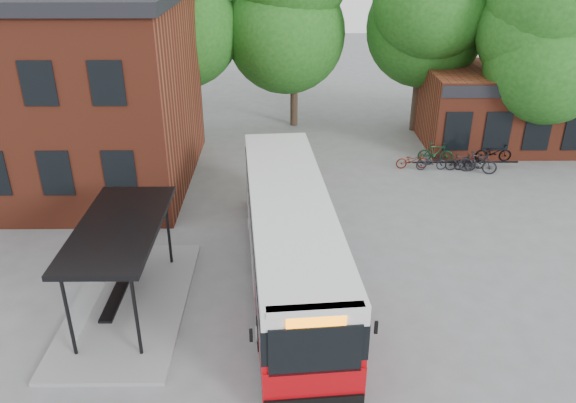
{
  "coord_description": "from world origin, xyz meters",
  "views": [
    {
      "loc": [
        0.32,
        -15.47,
        10.65
      ],
      "look_at": [
        0.5,
        2.29,
        2.0
      ],
      "focal_mm": 35.0,
      "sensor_mm": 36.0,
      "label": 1
    }
  ],
  "objects_px": {
    "bicycle_1": "(436,153)",
    "bicycle_3": "(461,162)",
    "bicycle_4": "(470,161)",
    "bus_shelter": "(124,266)",
    "bicycle_5": "(478,162)",
    "bicycle_2": "(432,162)",
    "bicycle_6": "(494,152)",
    "city_bus": "(290,238)",
    "bicycle_0": "(412,160)"
  },
  "relations": [
    {
      "from": "bus_shelter",
      "to": "city_bus",
      "type": "xyz_separation_m",
      "value": [
        5.03,
        1.54,
        0.09
      ]
    },
    {
      "from": "city_bus",
      "to": "bicycle_5",
      "type": "bearing_deg",
      "value": 39.3
    },
    {
      "from": "bus_shelter",
      "to": "bicycle_0",
      "type": "bearing_deg",
      "value": 44.8
    },
    {
      "from": "city_bus",
      "to": "bicycle_0",
      "type": "height_order",
      "value": "city_bus"
    },
    {
      "from": "city_bus",
      "to": "bicycle_6",
      "type": "height_order",
      "value": "city_bus"
    },
    {
      "from": "bus_shelter",
      "to": "city_bus",
      "type": "distance_m",
      "value": 5.27
    },
    {
      "from": "bicycle_5",
      "to": "bicycle_6",
      "type": "relative_size",
      "value": 0.97
    },
    {
      "from": "bus_shelter",
      "to": "bicycle_5",
      "type": "height_order",
      "value": "bus_shelter"
    },
    {
      "from": "bicycle_3",
      "to": "bicycle_6",
      "type": "height_order",
      "value": "bicycle_6"
    },
    {
      "from": "bicycle_2",
      "to": "city_bus",
      "type": "bearing_deg",
      "value": 140.82
    },
    {
      "from": "bicycle_0",
      "to": "bicycle_2",
      "type": "distance_m",
      "value": 0.93
    },
    {
      "from": "bicycle_5",
      "to": "bicycle_6",
      "type": "distance_m",
      "value": 1.97
    },
    {
      "from": "bus_shelter",
      "to": "bicycle_6",
      "type": "height_order",
      "value": "bus_shelter"
    },
    {
      "from": "bus_shelter",
      "to": "bicycle_0",
      "type": "xyz_separation_m",
      "value": [
        11.18,
        11.1,
        -1.03
      ]
    },
    {
      "from": "bicycle_0",
      "to": "bicycle_4",
      "type": "xyz_separation_m",
      "value": [
        2.8,
        -0.17,
        0.01
      ]
    },
    {
      "from": "bicycle_6",
      "to": "bicycle_3",
      "type": "bearing_deg",
      "value": 120.56
    },
    {
      "from": "bicycle_1",
      "to": "bicycle_6",
      "type": "bearing_deg",
      "value": -78.26
    },
    {
      "from": "bicycle_0",
      "to": "bicycle_3",
      "type": "height_order",
      "value": "bicycle_3"
    },
    {
      "from": "bicycle_3",
      "to": "bicycle_0",
      "type": "bearing_deg",
      "value": 87.12
    },
    {
      "from": "bus_shelter",
      "to": "bicycle_6",
      "type": "distance_m",
      "value": 19.62
    },
    {
      "from": "bicycle_3",
      "to": "bicycle_5",
      "type": "height_order",
      "value": "bicycle_5"
    },
    {
      "from": "city_bus",
      "to": "bicycle_3",
      "type": "height_order",
      "value": "city_bus"
    },
    {
      "from": "bus_shelter",
      "to": "bicycle_3",
      "type": "relative_size",
      "value": 4.7
    },
    {
      "from": "bicycle_5",
      "to": "bus_shelter",
      "type": "bearing_deg",
      "value": 146.3
    },
    {
      "from": "bicycle_4",
      "to": "bicycle_2",
      "type": "bearing_deg",
      "value": 83.91
    },
    {
      "from": "bicycle_0",
      "to": "bicycle_2",
      "type": "bearing_deg",
      "value": -107.13
    },
    {
      "from": "bus_shelter",
      "to": "bicycle_5",
      "type": "bearing_deg",
      "value": 36.42
    },
    {
      "from": "bicycle_2",
      "to": "bicycle_6",
      "type": "height_order",
      "value": "bicycle_6"
    },
    {
      "from": "city_bus",
      "to": "bicycle_5",
      "type": "distance_m",
      "value": 12.86
    },
    {
      "from": "bicycle_2",
      "to": "bicycle_4",
      "type": "distance_m",
      "value": 1.89
    },
    {
      "from": "bicycle_1",
      "to": "bicycle_3",
      "type": "xyz_separation_m",
      "value": [
        0.97,
        -1.05,
        -0.08
      ]
    },
    {
      "from": "bicycle_1",
      "to": "bicycle_4",
      "type": "relative_size",
      "value": 1.08
    },
    {
      "from": "bicycle_2",
      "to": "bicycle_6",
      "type": "relative_size",
      "value": 0.82
    },
    {
      "from": "city_bus",
      "to": "bicycle_2",
      "type": "xyz_separation_m",
      "value": [
        7.05,
        9.35,
        -1.14
      ]
    },
    {
      "from": "bus_shelter",
      "to": "bicycle_3",
      "type": "distance_m",
      "value": 17.28
    },
    {
      "from": "city_bus",
      "to": "bicycle_2",
      "type": "relative_size",
      "value": 7.99
    },
    {
      "from": "bicycle_5",
      "to": "bicycle_6",
      "type": "xyz_separation_m",
      "value": [
        1.27,
        1.51,
        -0.06
      ]
    },
    {
      "from": "bicycle_5",
      "to": "bicycle_6",
      "type": "height_order",
      "value": "bicycle_5"
    },
    {
      "from": "bus_shelter",
      "to": "bicycle_4",
      "type": "distance_m",
      "value": 17.77
    },
    {
      "from": "city_bus",
      "to": "bicycle_6",
      "type": "relative_size",
      "value": 6.58
    },
    {
      "from": "bicycle_1",
      "to": "bicycle_3",
      "type": "bearing_deg",
      "value": -128.92
    },
    {
      "from": "bicycle_1",
      "to": "bicycle_2",
      "type": "distance_m",
      "value": 1.03
    },
    {
      "from": "bicycle_5",
      "to": "bicycle_3",
      "type": "bearing_deg",
      "value": 89.4
    },
    {
      "from": "bicycle_3",
      "to": "bicycle_4",
      "type": "height_order",
      "value": "bicycle_3"
    },
    {
      "from": "bicycle_0",
      "to": "bicycle_4",
      "type": "distance_m",
      "value": 2.8
    },
    {
      "from": "bicycle_1",
      "to": "bicycle_5",
      "type": "bearing_deg",
      "value": -119.51
    },
    {
      "from": "bicycle_4",
      "to": "bicycle_6",
      "type": "distance_m",
      "value": 1.85
    },
    {
      "from": "bicycle_6",
      "to": "bicycle_2",
      "type": "bearing_deg",
      "value": 107.18
    },
    {
      "from": "city_bus",
      "to": "bicycle_3",
      "type": "distance_m",
      "value": 12.56
    },
    {
      "from": "city_bus",
      "to": "bicycle_4",
      "type": "height_order",
      "value": "city_bus"
    }
  ]
}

